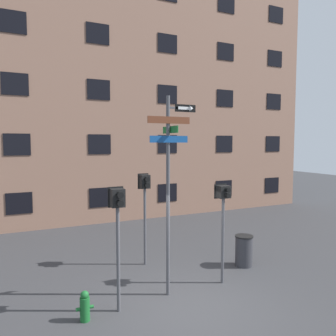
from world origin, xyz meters
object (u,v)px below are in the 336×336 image
object	(u,v)px
pedestrian_signal_left	(118,216)
pedestrian_signal_right	(223,207)
trash_bin	(244,251)
street_sign_pole	(170,177)
fire_hydrant	(85,306)
pedestrian_signal_across	(145,194)

from	to	relation	value
pedestrian_signal_left	pedestrian_signal_right	xyz separation A→B (m)	(2.96, 0.26, -0.10)
pedestrian_signal_left	trash_bin	distance (m)	4.69
pedestrian_signal_right	street_sign_pole	bearing A→B (deg)	-179.75
pedestrian_signal_right	trash_bin	distance (m)	2.19
street_sign_pole	pedestrian_signal_right	xyz separation A→B (m)	(1.57, 0.01, -0.87)
pedestrian_signal_right	fire_hydrant	size ratio (longest dim) A/B	4.09
pedestrian_signal_across	trash_bin	size ratio (longest dim) A/B	3.01
pedestrian_signal_left	pedestrian_signal_right	world-z (taller)	pedestrian_signal_left
pedestrian_signal_right	fire_hydrant	world-z (taller)	pedestrian_signal_right
fire_hydrant	street_sign_pole	bearing A→B (deg)	8.88
fire_hydrant	trash_bin	bearing A→B (deg)	12.28
pedestrian_signal_left	pedestrian_signal_across	xyz separation A→B (m)	(1.55, 2.39, 0.02)
street_sign_pole	pedestrian_signal_left	distance (m)	1.61
street_sign_pole	pedestrian_signal_across	xyz separation A→B (m)	(0.17, 2.13, -0.75)
street_sign_pole	pedestrian_signal_left	xyz separation A→B (m)	(-1.39, -0.25, -0.77)
street_sign_pole	pedestrian_signal_right	bearing A→B (deg)	0.25
pedestrian_signal_left	fire_hydrant	bearing A→B (deg)	-173.85
pedestrian_signal_across	pedestrian_signal_right	bearing A→B (deg)	-56.62
pedestrian_signal_left	fire_hydrant	xyz separation A→B (m)	(-0.77, -0.08, -1.86)
pedestrian_signal_right	pedestrian_signal_across	world-z (taller)	pedestrian_signal_across
pedestrian_signal_across	fire_hydrant	distance (m)	3.87
trash_bin	pedestrian_signal_across	bearing A→B (deg)	152.95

